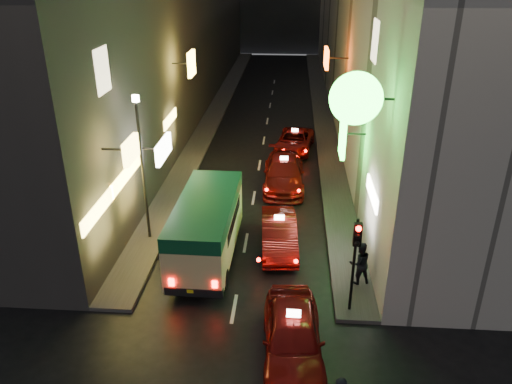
% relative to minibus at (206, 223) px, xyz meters
% --- Properties ---
extents(sidewalk_left, '(1.50, 52.00, 0.15)m').
position_rel_minibus_xyz_m(sidewalk_left, '(-2.83, 22.35, -1.59)').
color(sidewalk_left, '#4B4846').
rests_on(sidewalk_left, ground).
extents(sidewalk_right, '(1.50, 52.00, 0.15)m').
position_rel_minibus_xyz_m(sidewalk_right, '(5.67, 22.35, -1.59)').
color(sidewalk_right, '#4B4846').
rests_on(sidewalk_right, ground).
extents(minibus, '(2.24, 6.15, 2.63)m').
position_rel_minibus_xyz_m(minibus, '(0.00, 0.00, 0.00)').
color(minibus, '#CDC280').
rests_on(minibus, ground).
extents(taxi_near, '(2.59, 5.74, 1.96)m').
position_rel_minibus_xyz_m(taxi_near, '(3.46, -5.30, -0.77)').
color(taxi_near, maroon).
rests_on(taxi_near, ground).
extents(taxi_second, '(2.38, 5.12, 1.76)m').
position_rel_minibus_xyz_m(taxi_second, '(2.85, 1.04, -0.87)').
color(taxi_second, maroon).
rests_on(taxi_second, ground).
extents(taxi_third, '(2.37, 5.61, 1.94)m').
position_rel_minibus_xyz_m(taxi_third, '(2.91, 7.45, -0.78)').
color(taxi_third, maroon).
rests_on(taxi_third, ground).
extents(taxi_far, '(2.56, 4.92, 1.67)m').
position_rel_minibus_xyz_m(taxi_far, '(3.47, 13.02, -0.91)').
color(taxi_far, maroon).
rests_on(taxi_far, ground).
extents(pedestrian_sidewalk, '(0.81, 0.62, 1.90)m').
position_rel_minibus_xyz_m(pedestrian_sidewalk, '(5.89, -1.44, -0.56)').
color(pedestrian_sidewalk, black).
rests_on(pedestrian_sidewalk, sidewalk_right).
extents(traffic_light, '(0.26, 0.43, 3.50)m').
position_rel_minibus_xyz_m(traffic_light, '(5.42, -3.18, 1.02)').
color(traffic_light, black).
rests_on(traffic_light, sidewalk_right).
extents(lamp_post, '(0.28, 0.28, 6.22)m').
position_rel_minibus_xyz_m(lamp_post, '(-2.78, 1.35, 2.06)').
color(lamp_post, black).
rests_on(lamp_post, sidewalk_left).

